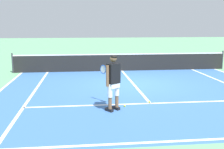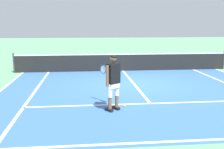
# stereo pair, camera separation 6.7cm
# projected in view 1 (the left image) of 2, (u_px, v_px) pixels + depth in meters

# --- Properties ---
(ground_plane) EXTENTS (80.00, 80.00, 0.00)m
(ground_plane) POSITION_uv_depth(u_px,v_px,m) (133.00, 84.00, 11.94)
(ground_plane) COLOR #609E70
(court_inner_surface) EXTENTS (10.98, 9.75, 0.00)m
(court_inner_surface) POSITION_uv_depth(u_px,v_px,m) (139.00, 91.00, 10.70)
(court_inner_surface) COLOR #3866A8
(court_inner_surface) RESTS_ON ground
(line_baseline) EXTENTS (10.98, 0.10, 0.01)m
(line_baseline) POSITION_uv_depth(u_px,v_px,m) (183.00, 141.00, 6.13)
(line_baseline) COLOR white
(line_baseline) RESTS_ON ground
(line_service) EXTENTS (8.23, 0.10, 0.01)m
(line_service) POSITION_uv_depth(u_px,v_px,m) (150.00, 103.00, 9.01)
(line_service) COLOR white
(line_service) RESTS_ON ground
(line_centre_service) EXTENTS (0.10, 6.40, 0.01)m
(line_centre_service) POSITION_uv_depth(u_px,v_px,m) (132.00, 83.00, 12.13)
(line_centre_service) COLOR white
(line_centre_service) RESTS_ON ground
(line_singles_left) EXTENTS (0.10, 9.35, 0.01)m
(line_singles_left) POSITION_uv_depth(u_px,v_px,m) (33.00, 94.00, 10.24)
(line_singles_left) COLOR white
(line_singles_left) RESTS_ON ground
(tennis_net) EXTENTS (11.96, 0.08, 1.07)m
(tennis_net) POSITION_uv_depth(u_px,v_px,m) (122.00, 62.00, 15.17)
(tennis_net) COLOR #333338
(tennis_net) RESTS_ON ground
(tennis_player) EXTENTS (0.61, 1.21, 1.71)m
(tennis_player) POSITION_uv_depth(u_px,v_px,m) (113.00, 79.00, 8.11)
(tennis_player) COLOR black
(tennis_player) RESTS_ON ground
(tennis_ball_near_feet) EXTENTS (0.07, 0.07, 0.07)m
(tennis_ball_near_feet) POSITION_uv_depth(u_px,v_px,m) (149.00, 102.00, 9.08)
(tennis_ball_near_feet) COLOR #CCE02D
(tennis_ball_near_feet) RESTS_ON ground
(tennis_ball_by_baseline) EXTENTS (0.07, 0.07, 0.07)m
(tennis_ball_by_baseline) POSITION_uv_depth(u_px,v_px,m) (125.00, 106.00, 8.64)
(tennis_ball_by_baseline) COLOR #CCE02D
(tennis_ball_by_baseline) RESTS_ON ground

